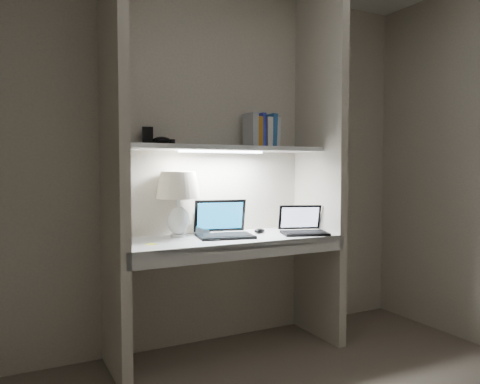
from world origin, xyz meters
TOP-DOWN VIEW (x-y plane):
  - back_wall at (0.00, 1.50)m, footprint 3.20×0.01m
  - alcove_panel_left at (-0.73, 1.23)m, footprint 0.06×0.55m
  - alcove_panel_right at (0.73, 1.23)m, footprint 0.06×0.55m
  - desk at (0.00, 1.23)m, footprint 1.40×0.55m
  - desk_apron at (0.00, 0.96)m, footprint 1.46×0.03m
  - shelf at (0.00, 1.32)m, footprint 1.40×0.36m
  - strip_light at (0.00, 1.32)m, footprint 0.60×0.04m
  - table_lamp at (-0.29, 1.37)m, footprint 0.29×0.29m
  - laptop_main at (-0.02, 1.26)m, footprint 0.40×0.36m
  - laptop_netbook at (0.53, 1.14)m, footprint 0.37×0.34m
  - speaker at (-0.10, 1.43)m, footprint 0.10×0.08m
  - mouse at (0.27, 1.28)m, footprint 0.10×0.08m
  - cable_coil at (-0.12, 1.16)m, footprint 0.12×0.12m
  - sticky_note at (-0.53, 1.16)m, footprint 0.08×0.08m
  - book_row at (0.33, 1.38)m, footprint 0.22×0.16m
  - shelf_box at (-0.47, 1.43)m, footprint 0.08×0.06m
  - shelf_gadget at (-0.38, 1.41)m, footprint 0.14×0.11m

SIDE VIEW (x-z plane):
  - desk_apron at x=0.00m, z-range 0.67..0.77m
  - desk at x=0.00m, z-range 0.73..0.77m
  - sticky_note at x=-0.53m, z-range 0.77..0.77m
  - cable_coil at x=-0.12m, z-range 0.77..0.78m
  - mouse at x=0.27m, z-range 0.77..0.80m
  - laptop_netbook at x=0.53m, z-range 0.72..0.91m
  - laptop_main at x=-0.02m, z-range 0.71..0.94m
  - speaker at x=-0.10m, z-range 0.77..0.91m
  - table_lamp at x=-0.29m, z-range 0.84..1.27m
  - back_wall at x=0.00m, z-range 0.00..2.50m
  - alcove_panel_left at x=-0.73m, z-range 0.00..2.50m
  - alcove_panel_right at x=0.73m, z-range 0.00..2.50m
  - strip_light at x=0.00m, z-range 1.32..1.34m
  - shelf at x=0.00m, z-range 1.34..1.36m
  - shelf_gadget at x=-0.38m, z-range 1.37..1.42m
  - shelf_box at x=-0.47m, z-range 1.36..1.48m
  - book_row at x=0.33m, z-range 1.36..1.60m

